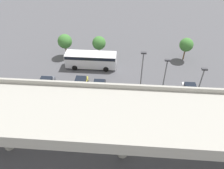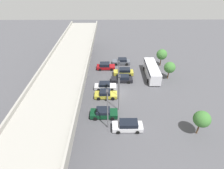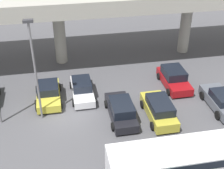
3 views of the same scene
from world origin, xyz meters
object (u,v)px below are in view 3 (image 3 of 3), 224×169
parked_car_7 (222,101)px  parked_car_6 (174,78)px  lamp_post_mid_lot (34,65)px  parked_car_4 (121,110)px  shuttle_bus (182,162)px  parked_car_5 (159,109)px  parked_car_3 (82,89)px  parked_car_2 (48,93)px

parked_car_7 → parked_car_6: bearing=32.4°
parked_car_7 → lamp_post_mid_lot: bearing=84.4°
lamp_post_mid_lot → parked_car_4: bearing=-10.7°
parked_car_7 → shuttle_bus: bearing=136.8°
parked_car_5 → lamp_post_mid_lot: 10.10m
parked_car_6 → shuttle_bus: 11.44m
parked_car_5 → shuttle_bus: 6.53m
parked_car_3 → shuttle_bus: (4.87, -10.70, 0.95)m
parked_car_7 → shuttle_bus: size_ratio=0.52×
parked_car_4 → parked_car_6: parked_car_6 is taller
parked_car_7 → lamp_post_mid_lot: (-14.63, 1.43, 4.05)m
parked_car_2 → lamp_post_mid_lot: size_ratio=0.54×
parked_car_2 → parked_car_5: (8.54, -4.11, 0.08)m
lamp_post_mid_lot → parked_car_5: bearing=-10.4°
parked_car_2 → shuttle_bus: 13.14m
lamp_post_mid_lot → shuttle_bus: bearing=-44.1°
parked_car_3 → parked_car_6: 8.50m
parked_car_2 → parked_car_6: size_ratio=0.97×
parked_car_3 → shuttle_bus: bearing=24.5°
parked_car_5 → lamp_post_mid_lot: bearing=79.6°
parked_car_2 → parked_car_4: parked_car_4 is taller
parked_car_2 → parked_car_4: (5.59, -3.60, 0.03)m
parked_car_4 → shuttle_bus: shuttle_bus is taller
parked_car_3 → lamp_post_mid_lot: size_ratio=0.56×
parked_car_4 → parked_car_6: 6.99m
parked_car_4 → lamp_post_mid_lot: size_ratio=0.59×
parked_car_2 → parked_car_3: size_ratio=0.96×
parked_car_4 → lamp_post_mid_lot: lamp_post_mid_lot is taller
parked_car_7 → lamp_post_mid_lot: lamp_post_mid_lot is taller
parked_car_6 → shuttle_bus: bearing=-18.6°
parked_car_2 → parked_car_7: size_ratio=0.96×
parked_car_6 → parked_car_7: bearing=32.4°
parked_car_2 → shuttle_bus: shuttle_bus is taller
parked_car_6 → lamp_post_mid_lot: bearing=-77.3°
parked_car_4 → shuttle_bus: 7.33m
parked_car_3 → parked_car_5: parked_car_5 is taller
lamp_post_mid_lot → parked_car_2: bearing=76.4°
parked_car_2 → parked_car_5: size_ratio=0.95×
parked_car_2 → parked_car_7: bearing=74.6°
parked_car_6 → shuttle_bus: shuttle_bus is taller
parked_car_2 → parked_car_4: bearing=57.2°
parked_car_5 → lamp_post_mid_lot: (-9.13, 1.67, 3.99)m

